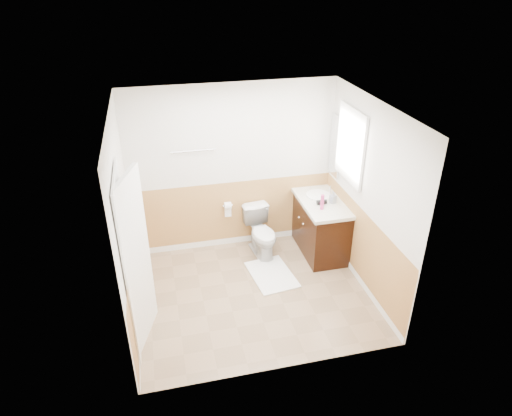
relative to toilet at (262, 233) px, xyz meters
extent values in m
plane|color=#8C7051|center=(-0.35, -0.91, -0.35)|extent=(3.00, 3.00, 0.00)
plane|color=white|center=(-0.35, -0.91, 2.15)|extent=(3.00, 3.00, 0.00)
plane|color=silver|center=(-0.35, 0.39, 0.90)|extent=(3.00, 0.00, 3.00)
plane|color=silver|center=(-0.35, -2.21, 0.90)|extent=(3.00, 0.00, 3.00)
plane|color=silver|center=(-1.85, -0.91, 0.90)|extent=(0.00, 3.00, 3.00)
plane|color=silver|center=(1.15, -0.91, 0.90)|extent=(0.00, 3.00, 3.00)
plane|color=tan|center=(-0.35, 0.38, 0.15)|extent=(3.00, 0.00, 3.00)
plane|color=tan|center=(-0.35, -2.20, 0.15)|extent=(3.00, 0.00, 3.00)
plane|color=tan|center=(-1.83, -0.91, 0.15)|extent=(0.00, 2.60, 2.60)
plane|color=tan|center=(1.14, -0.91, 0.15)|extent=(0.00, 2.60, 2.60)
imported|color=silver|center=(0.00, 0.00, 0.00)|extent=(0.48, 0.74, 0.71)
cube|color=white|center=(0.00, -0.58, -0.34)|extent=(0.65, 0.86, 0.02)
cube|color=black|center=(0.87, -0.11, 0.05)|extent=(0.55, 1.10, 0.80)
sphere|color=silver|center=(0.57, -0.21, 0.20)|extent=(0.03, 0.03, 0.03)
sphere|color=silver|center=(0.57, -0.01, 0.20)|extent=(0.03, 0.03, 0.03)
cube|color=silver|center=(0.86, -0.11, 0.47)|extent=(0.60, 1.15, 0.05)
cylinder|color=white|center=(0.87, 0.04, 0.51)|extent=(0.36, 0.36, 0.02)
cylinder|color=silver|center=(1.05, 0.04, 0.57)|extent=(0.02, 0.02, 0.14)
cylinder|color=#C53377|center=(0.77, -0.37, 0.61)|extent=(0.05, 0.05, 0.22)
imported|color=#939AA6|center=(0.99, -0.22, 0.58)|extent=(0.10, 0.10, 0.17)
cylinder|color=black|center=(0.82, -0.23, 0.53)|extent=(0.14, 0.07, 0.07)
cylinder|color=black|center=(0.79, -0.24, 0.50)|extent=(0.03, 0.03, 0.07)
cube|color=silver|center=(1.13, 0.19, 1.20)|extent=(0.02, 0.35, 0.90)
cube|color=white|center=(1.12, -0.32, 1.40)|extent=(0.04, 0.80, 1.00)
cube|color=white|center=(1.14, -0.32, 1.40)|extent=(0.01, 0.70, 0.90)
cube|color=white|center=(-1.75, -1.36, 0.67)|extent=(0.29, 0.78, 2.04)
cube|color=white|center=(-1.82, -1.36, 0.68)|extent=(0.02, 0.92, 2.10)
sphere|color=silver|center=(-1.69, -1.03, 0.60)|extent=(0.06, 0.06, 0.06)
cylinder|color=silver|center=(-0.90, 0.34, 1.25)|extent=(0.62, 0.02, 0.02)
cylinder|color=silver|center=(-0.45, 0.32, 0.35)|extent=(0.14, 0.02, 0.02)
cylinder|color=white|center=(-0.45, 0.32, 0.35)|extent=(0.10, 0.11, 0.11)
cube|color=white|center=(-0.45, 0.32, 0.24)|extent=(0.10, 0.01, 0.16)
camera|label=1|loc=(-1.40, -5.55, 3.52)|focal=31.75mm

